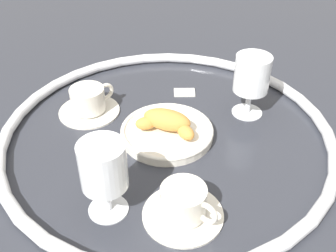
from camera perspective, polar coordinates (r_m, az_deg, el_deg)
ground_plane at (r=0.85m, az=-0.14°, el=-1.47°), size 2.20×2.20×0.00m
table_chrome_rim at (r=0.84m, az=-0.14°, el=-0.83°), size 0.69×0.69×0.02m
pastry_plate at (r=0.84m, az=-0.00°, el=-1.00°), size 0.19×0.19×0.02m
croissant_large at (r=0.82m, az=-0.08°, el=0.50°), size 0.14×0.06×0.04m
coffee_cup_near at (r=0.92m, az=-11.02°, el=3.29°), size 0.14×0.14×0.06m
coffee_cup_far at (r=0.67m, az=2.23°, el=-10.98°), size 0.14×0.14×0.06m
juice_glass_left at (r=0.89m, az=11.64°, el=6.80°), size 0.08×0.08×0.14m
juice_glass_right at (r=0.64m, az=-9.01°, el=-5.95°), size 0.08×0.08×0.14m
sugar_packet at (r=0.99m, az=2.32°, el=4.81°), size 0.06×0.05×0.01m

